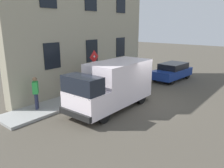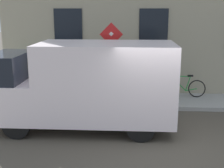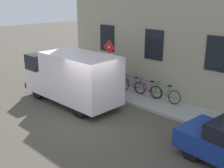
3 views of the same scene
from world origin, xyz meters
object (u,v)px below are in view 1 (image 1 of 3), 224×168
object	(u,v)px
pedestrian	(36,92)
bicycle_green	(109,79)
bicycle_red	(78,88)
bicycle_blue	(89,85)
delivery_van	(112,84)
parked_hatchback	(172,71)
sign_post_stacked	(94,69)
bicycle_purple	(99,82)

from	to	relation	value
pedestrian	bicycle_green	bearing A→B (deg)	-137.04
bicycle_green	bicycle_red	distance (m)	3.09
bicycle_red	bicycle_green	bearing A→B (deg)	-172.32
bicycle_green	bicycle_red	size ratio (longest dim) A/B	1.00
bicycle_green	bicycle_blue	xyz separation A→B (m)	(-0.00, 2.06, 0.00)
delivery_van	bicycle_red	bearing A→B (deg)	-93.86
delivery_van	parked_hatchback	xyz separation A→B (m)	(0.14, -8.11, -0.60)
bicycle_blue	sign_post_stacked	bearing A→B (deg)	53.86
delivery_van	bicycle_green	xyz separation A→B (m)	(3.00, -3.28, -0.82)
bicycle_purple	pedestrian	size ratio (longest dim) A/B	1.00
bicycle_green	bicycle_purple	bearing A→B (deg)	-1.76
sign_post_stacked	delivery_van	distance (m)	2.06
delivery_van	bicycle_red	size ratio (longest dim) A/B	3.12
parked_hatchback	bicycle_blue	xyz separation A→B (m)	(2.86, 6.89, -0.22)
bicycle_red	pedestrian	distance (m)	3.13
bicycle_green	bicycle_purple	size ratio (longest dim) A/B	1.00
bicycle_purple	pedestrian	distance (m)	5.17
bicycle_green	pedestrian	world-z (taller)	pedestrian
delivery_van	pedestrian	world-z (taller)	delivery_van
bicycle_purple	parked_hatchback	bearing A→B (deg)	149.46
delivery_van	bicycle_blue	bearing A→B (deg)	-112.36
bicycle_blue	pedestrian	xyz separation A→B (m)	(-0.20, 4.10, 0.56)
bicycle_red	delivery_van	bearing A→B (deg)	94.04
sign_post_stacked	parked_hatchback	world-z (taller)	sign_post_stacked
pedestrian	bicycle_purple	bearing A→B (deg)	-136.67
parked_hatchback	bicycle_green	xyz separation A→B (m)	(2.86, 4.83, -0.22)
bicycle_green	delivery_van	bearing A→B (deg)	40.65
parked_hatchback	bicycle_purple	size ratio (longest dim) A/B	2.40
bicycle_green	pedestrian	distance (m)	6.19
sign_post_stacked	parked_hatchback	size ratio (longest dim) A/B	0.66
sign_post_stacked	bicycle_purple	distance (m)	2.38
bicycle_blue	bicycle_red	world-z (taller)	same
sign_post_stacked	parked_hatchback	distance (m)	7.78
bicycle_purple	bicycle_red	distance (m)	2.06
bicycle_purple	sign_post_stacked	bearing A→B (deg)	29.41
parked_hatchback	bicycle_blue	distance (m)	7.46
bicycle_purple	bicycle_red	world-z (taller)	same
parked_hatchback	bicycle_green	world-z (taller)	parked_hatchback
bicycle_red	pedestrian	world-z (taller)	pedestrian
delivery_van	bicycle_purple	size ratio (longest dim) A/B	3.11
sign_post_stacked	bicycle_green	bearing A→B (deg)	-67.55
bicycle_blue	bicycle_red	size ratio (longest dim) A/B	1.00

